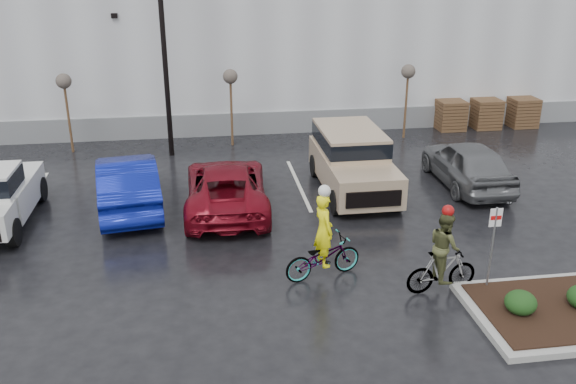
{
  "coord_description": "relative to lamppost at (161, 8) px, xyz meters",
  "views": [
    {
      "loc": [
        -2.78,
        -11.71,
        7.65
      ],
      "look_at": [
        -0.45,
        4.09,
        1.3
      ],
      "focal_mm": 38.0,
      "sensor_mm": 36.0,
      "label": 1
    }
  ],
  "objects": [
    {
      "name": "ground",
      "position": [
        4.0,
        -12.0,
        -5.69
      ],
      "size": [
        120.0,
        120.0,
        0.0
      ],
      "primitive_type": "plane",
      "color": "black",
      "rests_on": "ground"
    },
    {
      "name": "warehouse",
      "position": [
        4.0,
        9.99,
        -2.04
      ],
      "size": [
        60.5,
        15.5,
        7.2
      ],
      "color": "#B9BBBF",
      "rests_on": "ground"
    },
    {
      "name": "wooded_ridge",
      "position": [
        4.0,
        33.0,
        -2.69
      ],
      "size": [
        80.0,
        25.0,
        6.0
      ],
      "primitive_type": "cube",
      "color": "#213B18",
      "rests_on": "ground"
    },
    {
      "name": "lamppost",
      "position": [
        0.0,
        0.0,
        0.0
      ],
      "size": [
        0.5,
        1.0,
        9.22
      ],
      "color": "black",
      "rests_on": "ground"
    },
    {
      "name": "sapling_west",
      "position": [
        -4.0,
        1.0,
        -2.96
      ],
      "size": [
        0.6,
        0.6,
        3.2
      ],
      "color": "#44301B",
      "rests_on": "ground"
    },
    {
      "name": "sapling_mid",
      "position": [
        2.5,
        1.0,
        -2.96
      ],
      "size": [
        0.6,
        0.6,
        3.2
      ],
      "color": "#44301B",
      "rests_on": "ground"
    },
    {
      "name": "sapling_east",
      "position": [
        10.0,
        1.0,
        -2.96
      ],
      "size": [
        0.6,
        0.6,
        3.2
      ],
      "color": "#44301B",
      "rests_on": "ground"
    },
    {
      "name": "pallet_stack_a",
      "position": [
        12.5,
        2.0,
        -5.01
      ],
      "size": [
        1.2,
        1.2,
        1.35
      ],
      "primitive_type": "cube",
      "color": "#44301B",
      "rests_on": "ground"
    },
    {
      "name": "pallet_stack_b",
      "position": [
        14.2,
        2.0,
        -5.01
      ],
      "size": [
        1.2,
        1.2,
        1.35
      ],
      "primitive_type": "cube",
      "color": "#44301B",
      "rests_on": "ground"
    },
    {
      "name": "pallet_stack_c",
      "position": [
        16.0,
        2.0,
        -5.01
      ],
      "size": [
        1.2,
        1.2,
        1.35
      ],
      "primitive_type": "cube",
      "color": "#44301B",
      "rests_on": "ground"
    },
    {
      "name": "shrub_a",
      "position": [
        8.0,
        -13.0,
        -5.27
      ],
      "size": [
        0.7,
        0.7,
        0.52
      ],
      "primitive_type": "ellipsoid",
      "color": "#193512",
      "rests_on": "curb_island"
    },
    {
      "name": "fire_lane_sign",
      "position": [
        7.8,
        -11.8,
        -4.28
      ],
      "size": [
        0.3,
        0.05,
        2.2
      ],
      "color": "gray",
      "rests_on": "ground"
    },
    {
      "name": "car_blue",
      "position": [
        -1.16,
        -5.25,
        -4.84
      ],
      "size": [
        2.48,
        5.32,
        1.69
      ],
      "primitive_type": "imported",
      "rotation": [
        0.0,
        0.0,
        3.28
      ],
      "color": "navy",
      "rests_on": "ground"
    },
    {
      "name": "car_red",
      "position": [
        1.9,
        -5.8,
        -4.94
      ],
      "size": [
        2.65,
        5.45,
        1.49
      ],
      "primitive_type": "imported",
      "rotation": [
        0.0,
        0.0,
        3.11
      ],
      "color": "maroon",
      "rests_on": "ground"
    },
    {
      "name": "suv_tan",
      "position": [
        6.2,
        -4.97,
        -4.66
      ],
      "size": [
        2.2,
        5.1,
        2.06
      ],
      "primitive_type": null,
      "color": "tan",
      "rests_on": "ground"
    },
    {
      "name": "car_grey",
      "position": [
        10.25,
        -4.93,
        -4.88
      ],
      "size": [
        1.97,
        4.77,
        1.62
      ],
      "primitive_type": "imported",
      "rotation": [
        0.0,
        0.0,
        3.13
      ],
      "color": "slate",
      "rests_on": "ground"
    },
    {
      "name": "cyclist_hivis",
      "position": [
        4.05,
        -10.5,
        -4.93
      ],
      "size": [
        2.15,
        1.23,
        2.46
      ],
      "rotation": [
        0.0,
        0.0,
        1.85
      ],
      "color": "#3F3F44",
      "rests_on": "ground"
    },
    {
      "name": "cyclist_olive",
      "position": [
        6.72,
        -11.6,
        -4.86
      ],
      "size": [
        1.77,
        0.87,
        2.24
      ],
      "rotation": [
        0.0,
        0.0,
        1.67
      ],
      "color": "#3F3F44",
      "rests_on": "ground"
    }
  ]
}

